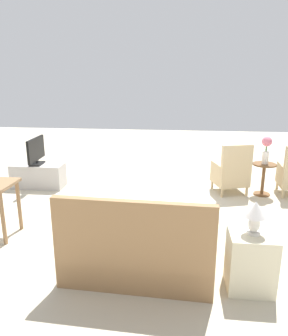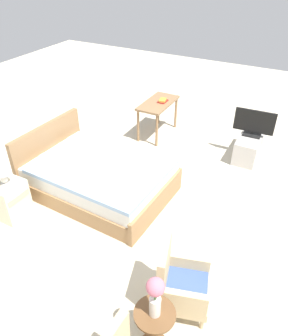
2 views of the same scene
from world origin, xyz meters
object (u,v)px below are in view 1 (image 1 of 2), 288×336
object	(u,v)px
armchair_by_window_right	(231,173)
flower_vase	(266,147)
side_table	(263,175)
nightstand	(250,261)
bed	(148,221)
table_lamp	(255,213)
tv_stand	(38,176)
tv_flatscreen	(36,151)

from	to	relation	value
armchair_by_window_right	flower_vase	world-z (taller)	flower_vase
side_table	nightstand	xyz separation A→B (m)	(0.75, 2.74, -0.06)
bed	nightstand	size ratio (longest dim) A/B	3.85
nightstand	table_lamp	xyz separation A→B (m)	(0.00, 0.00, 0.51)
tv_stand	tv_flatscreen	world-z (taller)	tv_flatscreen
nightstand	tv_flatscreen	world-z (taller)	tv_flatscreen
bed	tv_stand	bearing A→B (deg)	-40.25
armchair_by_window_right	nightstand	distance (m)	2.78
tv_flatscreen	nightstand	bearing A→B (deg)	141.07
bed	table_lamp	bearing A→B (deg)	143.89
nightstand	tv_flatscreen	distance (m)	4.33
bed	table_lamp	xyz separation A→B (m)	(-1.09, 0.79, 0.50)
armchair_by_window_right	side_table	distance (m)	0.55
armchair_by_window_right	tv_flatscreen	world-z (taller)	tv_flatscreen
side_table	nightstand	size ratio (longest dim) A/B	0.97
bed	table_lamp	size ratio (longest dim) A/B	6.85
flower_vase	tv_stand	distance (m)	4.16
tv_flatscreen	table_lamp	bearing A→B (deg)	141.06
side_table	flower_vase	bearing A→B (deg)	0.00
nightstand	tv_flatscreen	bearing A→B (deg)	-38.93
armchair_by_window_right	side_table	bearing A→B (deg)	177.61
table_lamp	armchair_by_window_right	bearing A→B (deg)	-94.26
flower_vase	tv_flatscreen	size ratio (longest dim) A/B	0.66
tv_flatscreen	bed	bearing A→B (deg)	139.78
armchair_by_window_right	table_lamp	distance (m)	2.81
bed	tv_stand	xyz separation A→B (m)	(2.27, -1.92, -0.08)
flower_vase	table_lamp	size ratio (longest dim) A/B	1.45
bed	armchair_by_window_right	world-z (taller)	bed
tv_flatscreen	tv_stand	bearing A→B (deg)	-177.49
flower_vase	tv_flatscreen	xyz separation A→B (m)	(4.11, 0.03, -0.16)
flower_vase	table_lamp	bearing A→B (deg)	74.67
side_table	flower_vase	world-z (taller)	flower_vase
nightstand	side_table	bearing A→B (deg)	-105.33
tv_stand	side_table	bearing A→B (deg)	-179.54
flower_vase	table_lamp	world-z (taller)	flower_vase
nightstand	table_lamp	distance (m)	0.51
flower_vase	nightstand	world-z (taller)	flower_vase
flower_vase	nightstand	bearing A→B (deg)	74.67
tv_flatscreen	side_table	bearing A→B (deg)	-179.54
tv_flatscreen	armchair_by_window_right	bearing A→B (deg)	-179.10
nightstand	tv_stand	distance (m)	4.31
table_lamp	tv_flatscreen	xyz separation A→B (m)	(3.36, -2.71, -0.10)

